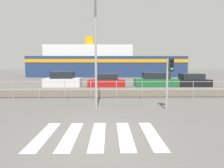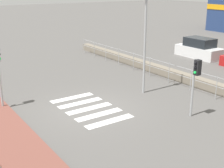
{
  "view_description": "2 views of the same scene",
  "coord_description": "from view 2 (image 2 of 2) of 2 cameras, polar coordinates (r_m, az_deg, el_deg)",
  "views": [
    {
      "loc": [
        0.37,
        -5.61,
        2.35
      ],
      "look_at": [
        0.49,
        2.0,
        1.5
      ],
      "focal_mm": 28.0,
      "sensor_mm": 36.0,
      "label": 1
    },
    {
      "loc": [
        12.21,
        -7.0,
        5.75
      ],
      "look_at": [
        0.49,
        1.0,
        1.2
      ],
      "focal_mm": 50.0,
      "sensor_mm": 36.0,
      "label": 2
    }
  ],
  "objects": [
    {
      "name": "seawall",
      "position": [
        19.35,
        13.95,
        0.82
      ],
      "size": [
        25.2,
        0.55,
        0.55
      ],
      "color": "slate",
      "rests_on": "ground_plane"
    },
    {
      "name": "parked_car_white",
      "position": [
        26.73,
        15.65,
        6.2
      ],
      "size": [
        3.85,
        1.74,
        1.6
      ],
      "color": "silver",
      "rests_on": "ground_plane"
    },
    {
      "name": "sidewalk_brick",
      "position": [
        13.78,
        -19.19,
        -7.68
      ],
      "size": [
        24.0,
        1.8,
        0.12
      ],
      "color": "brown",
      "rests_on": "ground_plane"
    },
    {
      "name": "crosswalk",
      "position": [
        15.21,
        -4.18,
        -4.47
      ],
      "size": [
        4.05,
        2.4,
        0.01
      ],
      "color": "silver",
      "rests_on": "ground_plane"
    },
    {
      "name": "ground_plane",
      "position": [
        15.2,
        -4.17,
        -4.49
      ],
      "size": [
        160.0,
        160.0,
        0.0
      ],
      "primitive_type": "plane",
      "color": "#565451"
    },
    {
      "name": "streetlamp",
      "position": [
        16.47,
        5.79,
        11.38
      ],
      "size": [
        0.32,
        0.88,
        6.45
      ],
      "color": "#9EA0A3",
      "rests_on": "ground_plane"
    },
    {
      "name": "harbor_fence",
      "position": [
        18.58,
        12.26,
        1.97
      ],
      "size": [
        22.72,
        0.04,
        1.25
      ],
      "color": "#9EA0A3",
      "rests_on": "ground_plane"
    },
    {
      "name": "traffic_light_far",
      "position": [
        14.06,
        15.03,
        1.54
      ],
      "size": [
        0.34,
        0.32,
        2.67
      ],
      "color": "#9EA0A3",
      "rests_on": "ground_plane"
    }
  ]
}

